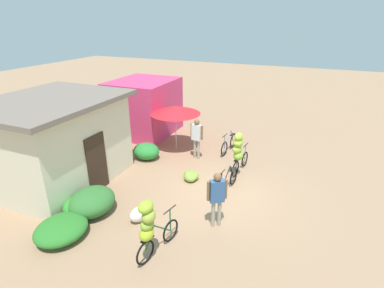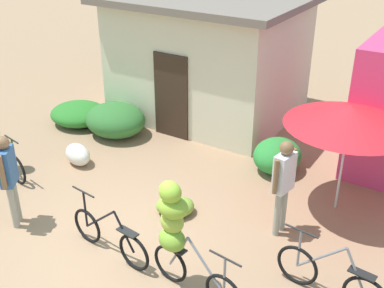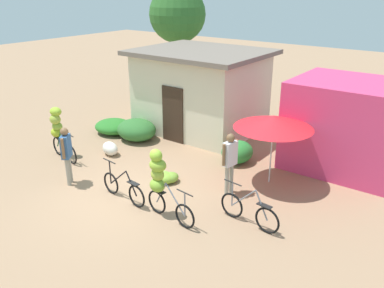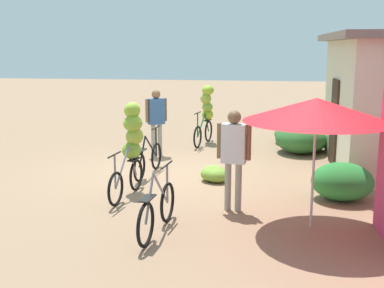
{
  "view_description": "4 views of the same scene",
  "coord_description": "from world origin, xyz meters",
  "views": [
    {
      "loc": [
        -8.54,
        -2.59,
        5.51
      ],
      "look_at": [
        0.85,
        1.41,
        1.2
      ],
      "focal_mm": 28.2,
      "sensor_mm": 36.0,
      "label": 1
    },
    {
      "loc": [
        4.39,
        -4.56,
        4.99
      ],
      "look_at": [
        0.48,
        1.63,
        1.27
      ],
      "focal_mm": 44.62,
      "sensor_mm": 36.0,
      "label": 2
    },
    {
      "loc": [
        7.09,
        -6.64,
        5.29
      ],
      "look_at": [
        1.08,
        1.51,
        1.26
      ],
      "focal_mm": 37.74,
      "sensor_mm": 36.0,
      "label": 3
    },
    {
      "loc": [
        9.9,
        2.21,
        2.73
      ],
      "look_at": [
        0.51,
        0.8,
        0.8
      ],
      "focal_mm": 44.74,
      "sensor_mm": 36.0,
      "label": 4
    }
  ],
  "objects": [
    {
      "name": "ground_plane",
      "position": [
        0.0,
        0.0,
        0.0
      ],
      "size": [
        60.0,
        60.0,
        0.0
      ],
      "primitive_type": "plane",
      "color": "#9B7859"
    },
    {
      "name": "building_low",
      "position": [
        -1.5,
        5.57,
        1.54
      ],
      "size": [
        4.67,
        3.9,
        3.04
      ],
      "color": "beige",
      "rests_on": "ground"
    },
    {
      "name": "shop_pink",
      "position": [
        4.03,
        5.37,
        1.34
      ],
      "size": [
        3.2,
        2.8,
        2.68
      ],
      "primitive_type": "cube",
      "color": "#D53A6C",
      "rests_on": "ground"
    },
    {
      "name": "tree_behind_building",
      "position": [
        -4.94,
        8.54,
        3.92
      ],
      "size": [
        2.6,
        2.6,
        5.29
      ],
      "color": "brown",
      "rests_on": "ground"
    },
    {
      "name": "hedge_bush_front_left",
      "position": [
        -3.88,
        3.22,
        0.26
      ],
      "size": [
        1.45,
        1.33,
        0.52
      ],
      "primitive_type": "ellipsoid",
      "color": "#2B7428",
      "rests_on": "ground"
    },
    {
      "name": "hedge_bush_front_right",
      "position": [
        -2.91,
        3.55,
        0.29
      ],
      "size": [
        0.91,
        0.73,
        0.59
      ],
      "primitive_type": "ellipsoid",
      "color": "#30892D",
      "rests_on": "ground"
    },
    {
      "name": "hedge_bush_mid",
      "position": [
        -2.66,
        3.2,
        0.39
      ],
      "size": [
        1.47,
        1.3,
        0.77
      ],
      "primitive_type": "ellipsoid",
      "color": "#306B2F",
      "rests_on": "ground"
    },
    {
      "name": "hedge_bush_by_door",
      "position": [
        1.27,
        3.66,
        0.34
      ],
      "size": [
        0.96,
        1.11,
        0.69
      ],
      "primitive_type": "ellipsoid",
      "color": "#2B8636",
      "rests_on": "ground"
    },
    {
      "name": "market_umbrella",
      "position": [
        2.73,
        2.99,
        1.82
      ],
      "size": [
        2.18,
        2.18,
        2.0
      ],
      "color": "beige",
      "rests_on": "ground"
    },
    {
      "name": "bicycle_leftmost",
      "position": [
        -3.6,
        0.6,
        0.98
      ],
      "size": [
        1.58,
        0.45,
        1.66
      ],
      "color": "black",
      "rests_on": "ground"
    },
    {
      "name": "bicycle_near_pile",
      "position": [
        0.12,
        -0.21,
        0.34
      ],
      "size": [
        1.67,
        0.25,
        0.97
      ],
      "color": "black",
      "rests_on": "ground"
    },
    {
      "name": "bicycle_center_loaded",
      "position": [
        1.4,
        -0.21,
        1.0
      ],
      "size": [
        1.56,
        0.48,
        1.72
      ],
      "color": "black",
      "rests_on": "ground"
    },
    {
      "name": "bicycle_by_shop",
      "position": [
        3.32,
        0.7,
        0.35
      ],
      "size": [
        1.63,
        0.24,
        0.98
      ],
      "color": "black",
      "rests_on": "ground"
    },
    {
      "name": "banana_pile_on_ground",
      "position": [
        0.36,
        1.24,
        0.15
      ],
      "size": [
        0.74,
        0.66,
        0.31
      ],
      "color": "#78A333",
      "rests_on": "ground"
    },
    {
      "name": "produce_sack",
      "position": [
        -2.41,
        1.67,
        0.22
      ],
      "size": [
        0.8,
        0.64,
        0.44
      ],
      "primitive_type": "ellipsoid",
      "rotation": [
        0.0,
        0.0,
        2.82
      ],
      "color": "silver",
      "rests_on": "ground"
    },
    {
      "name": "person_vendor",
      "position": [
        2.14,
        1.75,
        1.05
      ],
      "size": [
        0.26,
        0.57,
        1.71
      ],
      "color": "gray",
      "rests_on": "ground"
    },
    {
      "name": "person_bystander",
      "position": [
        -1.78,
        -0.45,
        1.03
      ],
      "size": [
        0.39,
        0.49,
        1.68
      ],
      "color": "gray",
      "rests_on": "ground"
    }
  ]
}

